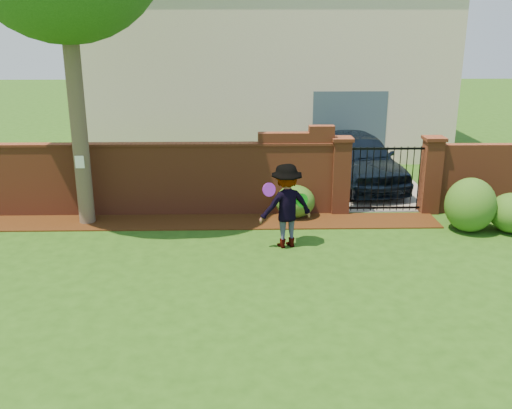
{
  "coord_description": "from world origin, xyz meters",
  "views": [
    {
      "loc": [
        0.04,
        -9.24,
        4.42
      ],
      "look_at": [
        0.29,
        1.4,
        1.05
      ],
      "focal_mm": 39.91,
      "sensor_mm": 36.0,
      "label": 1
    }
  ],
  "objects_px": {
    "man": "(287,206)",
    "frisbee_purple": "(269,190)",
    "frisbee_green": "(302,200)",
    "car": "(360,160)"
  },
  "relations": [
    {
      "from": "man",
      "to": "frisbee_green",
      "type": "bearing_deg",
      "value": 175.17
    },
    {
      "from": "car",
      "to": "frisbee_green",
      "type": "bearing_deg",
      "value": -124.81
    },
    {
      "from": "car",
      "to": "frisbee_purple",
      "type": "height_order",
      "value": "car"
    },
    {
      "from": "man",
      "to": "frisbee_purple",
      "type": "bearing_deg",
      "value": 19.41
    },
    {
      "from": "frisbee_purple",
      "to": "frisbee_green",
      "type": "bearing_deg",
      "value": 28.34
    },
    {
      "from": "car",
      "to": "frisbee_green",
      "type": "xyz_separation_m",
      "value": [
        -2.11,
        -4.45,
        0.21
      ]
    },
    {
      "from": "frisbee_purple",
      "to": "frisbee_green",
      "type": "relative_size",
      "value": 0.97
    },
    {
      "from": "man",
      "to": "car",
      "type": "bearing_deg",
      "value": -136.89
    },
    {
      "from": "frisbee_purple",
      "to": "frisbee_green",
      "type": "xyz_separation_m",
      "value": [
        0.69,
        0.37,
        -0.34
      ]
    },
    {
      "from": "man",
      "to": "frisbee_purple",
      "type": "height_order",
      "value": "man"
    }
  ]
}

